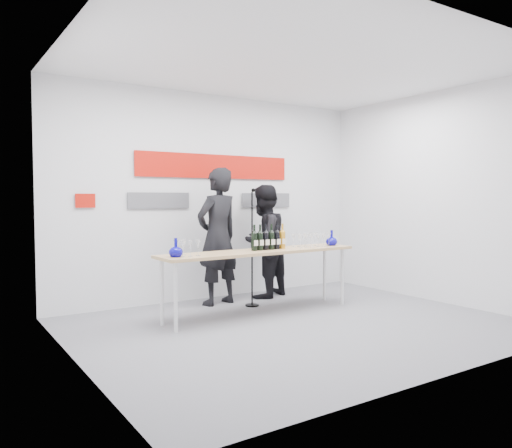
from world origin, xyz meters
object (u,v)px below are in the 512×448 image
Objects in this scene: tasting_table at (260,255)px; presenter_right at (264,241)px; presenter_left at (218,236)px; mic_stand at (252,270)px.

presenter_right is at bearing 52.06° from tasting_table.
presenter_right is (0.82, 0.06, -0.11)m from presenter_left.
mic_stand is (-0.48, -0.43, -0.35)m from presenter_right.
tasting_table is 1.70× the size of mic_stand.
tasting_table is at bearing 88.41° from presenter_left.
presenter_left is 1.13× the size of presenter_right.
presenter_left is 1.18× the size of mic_stand.
presenter_right reaches higher than tasting_table.
presenter_left is (-0.17, 0.82, 0.19)m from tasting_table.
tasting_table is 1.63× the size of presenter_right.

